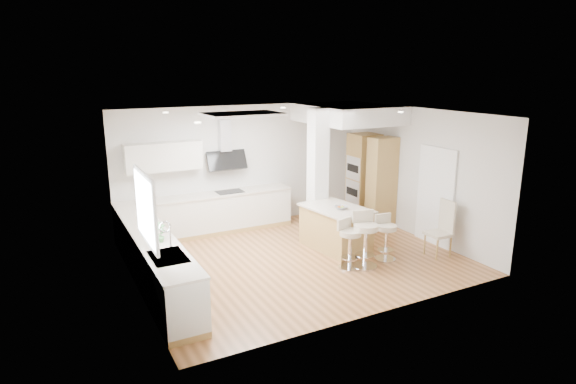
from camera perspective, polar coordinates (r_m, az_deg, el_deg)
ground at (r=9.48m, az=0.93°, el=-7.83°), size 6.00×6.00×0.00m
ceiling at (r=9.48m, az=0.93°, el=-7.83°), size 6.00×5.00×0.02m
wall_back at (r=11.25m, az=-5.17°, el=3.12°), size 6.00×0.04×2.80m
wall_left at (r=8.10m, az=-18.02°, el=-2.00°), size 0.04×5.00×2.80m
wall_right at (r=10.78m, az=15.10°, el=2.18°), size 0.04×5.00×2.80m
skylight at (r=9.02m, az=-5.33°, el=9.13°), size 4.10×2.10×0.06m
window_left at (r=7.17m, az=-16.57°, el=-1.52°), size 0.06×1.28×1.07m
doorway_right at (r=10.43m, az=17.07°, el=-0.62°), size 0.05×1.00×2.10m
counter_left at (r=8.66m, az=-15.85°, el=-7.36°), size 0.63×4.50×1.35m
counter_back at (r=10.85m, az=-8.98°, el=-1.25°), size 3.62×0.63×2.50m
pillar at (r=10.36m, az=3.54°, el=2.17°), size 0.35×0.35×2.80m
soffit at (r=11.13m, az=7.11°, el=9.18°), size 1.78×2.20×0.40m
oven_column at (r=11.56m, az=9.71°, el=1.50°), size 0.63×1.21×2.10m
peninsula at (r=9.91m, az=5.69°, el=-4.20°), size 1.13×1.54×0.94m
bar_stool_a at (r=8.94m, az=7.28°, el=-5.78°), size 0.52×0.52×0.93m
bar_stool_b at (r=9.01m, az=9.12°, el=-5.21°), size 0.58×0.58×1.06m
bar_stool_c at (r=9.45m, az=11.51°, el=-4.99°), size 0.43×0.43×0.89m
dining_chair at (r=9.92m, az=17.87°, el=-3.88°), size 0.45×0.45×1.11m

